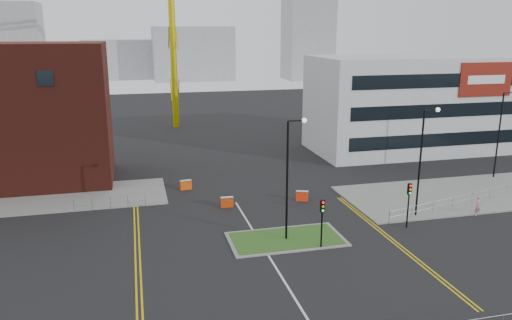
{
  "coord_description": "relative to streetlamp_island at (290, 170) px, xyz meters",
  "views": [
    {
      "loc": [
        -8.46,
        -25.01,
        15.26
      ],
      "look_at": [
        0.87,
        12.85,
        5.0
      ],
      "focal_mm": 35.0,
      "sensor_mm": 36.0,
      "label": 1
    }
  ],
  "objects": [
    {
      "name": "ground",
      "position": [
        -2.22,
        -8.0,
        -5.41
      ],
      "size": [
        200.0,
        200.0,
        0.0
      ],
      "primitive_type": "plane",
      "color": "black",
      "rests_on": "ground"
    },
    {
      "name": "railing_right",
      "position": [
        18.28,
        3.5,
        -4.63
      ],
      "size": [
        19.05,
        5.05,
        1.1
      ],
      "color": "gray",
      "rests_on": "ground"
    },
    {
      "name": "barrier_mid",
      "position": [
        -6.22,
        13.88,
        -4.9
      ],
      "size": [
        1.18,
        0.6,
        0.95
      ],
      "color": "#E04E0C",
      "rests_on": "ground"
    },
    {
      "name": "skyline_c",
      "position": [
        42.78,
        117.0,
        8.59
      ],
      "size": [
        14.0,
        12.0,
        28.0
      ],
      "primitive_type": "cube",
      "color": "gray",
      "rests_on": "ground"
    },
    {
      "name": "centre_line",
      "position": [
        -2.22,
        -6.0,
        -5.41
      ],
      "size": [
        0.15,
        30.0,
        0.01
      ],
      "primitive_type": "cube",
      "color": "silver",
      "rests_on": "ground"
    },
    {
      "name": "grass_island",
      "position": [
        -0.22,
        0.0,
        -5.35
      ],
      "size": [
        8.0,
        4.0,
        0.12
      ],
      "primitive_type": "cube",
      "color": "#264E1A",
      "rests_on": "ground"
    },
    {
      "name": "yellow_right_a",
      "position": [
        7.28,
        -2.0,
        -5.41
      ],
      "size": [
        0.12,
        20.0,
        0.01
      ],
      "primitive_type": "cube",
      "color": "gold",
      "rests_on": "ground"
    },
    {
      "name": "yellow_right_b",
      "position": [
        7.58,
        -2.0,
        -5.41
      ],
      "size": [
        0.12,
        20.0,
        0.01
      ],
      "primitive_type": "cube",
      "color": "gold",
      "rests_on": "ground"
    },
    {
      "name": "pedestrian",
      "position": [
        16.99,
        0.98,
        -4.55
      ],
      "size": [
        0.72,
        0.56,
        1.73
      ],
      "primitive_type": "imported",
      "rotation": [
        0.0,
        0.0,
        0.26
      ],
      "color": "#CD859B",
      "rests_on": "ground"
    },
    {
      "name": "barrier_right",
      "position": [
        3.78,
        8.0,
        -4.9
      ],
      "size": [
        1.17,
        0.74,
        0.94
      ],
      "color": "#FA310D",
      "rests_on": "ground"
    },
    {
      "name": "pavement_left",
      "position": [
        -22.22,
        14.0,
        -5.35
      ],
      "size": [
        28.0,
        8.0,
        0.12
      ],
      "primitive_type": "cube",
      "color": "slate",
      "rests_on": "ground"
    },
    {
      "name": "pavement_right",
      "position": [
        19.78,
        6.0,
        -5.35
      ],
      "size": [
        24.0,
        10.0,
        0.12
      ],
      "primitive_type": "cube",
      "color": "slate",
      "rests_on": "ground"
    },
    {
      "name": "skyline_d",
      "position": [
        -10.22,
        132.0,
        0.59
      ],
      "size": [
        30.0,
        12.0,
        12.0
      ],
      "primitive_type": "cube",
      "color": "gray",
      "rests_on": "ground"
    },
    {
      "name": "yellow_left_a",
      "position": [
        -11.22,
        2.0,
        -5.41
      ],
      "size": [
        0.12,
        24.0,
        0.01
      ],
      "primitive_type": "cube",
      "color": "gold",
      "rests_on": "ground"
    },
    {
      "name": "streetlamp_right_far",
      "position": [
        26.0,
        10.0,
        0.0
      ],
      "size": [
        1.46,
        0.36,
        9.18
      ],
      "color": "black",
      "rests_on": "ground"
    },
    {
      "name": "yellow_left_b",
      "position": [
        -10.92,
        2.0,
        -5.41
      ],
      "size": [
        0.12,
        24.0,
        0.01
      ],
      "primitive_type": "cube",
      "color": "gold",
      "rests_on": "ground"
    },
    {
      "name": "office_block",
      "position": [
        23.79,
        23.97,
        0.59
      ],
      "size": [
        25.0,
        12.2,
        12.0
      ],
      "color": "silver",
      "rests_on": "ground"
    },
    {
      "name": "barrier_left",
      "position": [
        -3.22,
        8.0,
        -4.91
      ],
      "size": [
        1.12,
        0.42,
        0.93
      ],
      "color": "#C63A0B",
      "rests_on": "ground"
    },
    {
      "name": "skyline_a",
      "position": [
        -42.22,
        112.0,
        5.59
      ],
      "size": [
        18.0,
        12.0,
        22.0
      ],
      "primitive_type": "cube",
      "color": "gray",
      "rests_on": "ground"
    },
    {
      "name": "traffic_light_island",
      "position": [
        1.78,
        -2.02,
        -2.85
      ],
      "size": [
        0.28,
        0.33,
        3.65
      ],
      "color": "black",
      "rests_on": "ground"
    },
    {
      "name": "island_kerb",
      "position": [
        -0.22,
        0.0,
        -5.37
      ],
      "size": [
        8.6,
        4.6,
        0.08
      ],
      "primitive_type": "cube",
      "color": "slate",
      "rests_on": "ground"
    },
    {
      "name": "traffic_light_right",
      "position": [
        9.78,
        -0.02,
        -2.85
      ],
      "size": [
        0.28,
        0.33,
        3.65
      ],
      "color": "black",
      "rests_on": "ground"
    },
    {
      "name": "skyline_b",
      "position": [
        7.78,
        122.0,
        2.59
      ],
      "size": [
        24.0,
        12.0,
        16.0
      ],
      "primitive_type": "cube",
      "color": "gray",
      "rests_on": "ground"
    },
    {
      "name": "streetlamp_island",
      "position": [
        0.0,
        0.0,
        0.0
      ],
      "size": [
        1.46,
        0.36,
        9.18
      ],
      "color": "black",
      "rests_on": "ground"
    },
    {
      "name": "railing_left",
      "position": [
        -13.22,
        10.0,
        -4.67
      ],
      "size": [
        6.05,
        0.05,
        1.1
      ],
      "color": "gray",
      "rests_on": "ground"
    },
    {
      "name": "streetlamp_right_near",
      "position": [
        12.0,
        2.0,
        0.0
      ],
      "size": [
        1.46,
        0.36,
        9.18
      ],
      "color": "black",
      "rests_on": "ground"
    }
  ]
}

